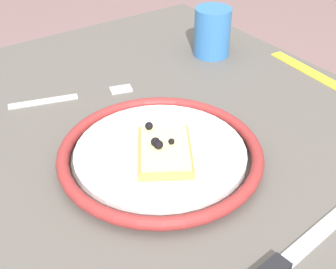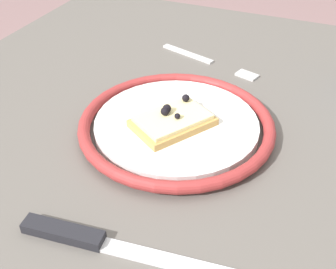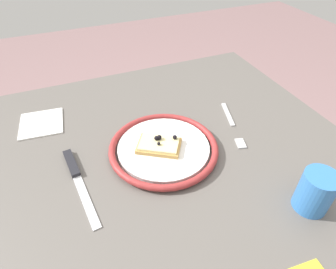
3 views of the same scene
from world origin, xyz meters
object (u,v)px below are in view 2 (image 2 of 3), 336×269
object	(u,v)px
pizza_slice_near	(173,120)
fork	(209,61)
dining_table	(171,169)
plate	(176,125)
knife	(92,240)

from	to	relation	value
pizza_slice_near	fork	xyz separation A→B (m)	(-0.23, -0.02, -0.02)
dining_table	pizza_slice_near	distance (m)	0.13
plate	dining_table	bearing A→B (deg)	-145.43
dining_table	plate	distance (m)	0.12
plate	fork	bearing A→B (deg)	-173.33
plate	fork	distance (m)	0.22
plate	knife	size ratio (longest dim) A/B	1.13
plate	knife	xyz separation A→B (m)	(0.22, -0.01, -0.01)
fork	dining_table	bearing A→B (deg)	1.59
fork	knife	bearing A→B (deg)	2.50
dining_table	plate	xyz separation A→B (m)	(0.03, 0.02, 0.11)
knife	fork	world-z (taller)	knife
dining_table	plate	size ratio (longest dim) A/B	3.33
dining_table	fork	size ratio (longest dim) A/B	4.60
dining_table	fork	world-z (taller)	fork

